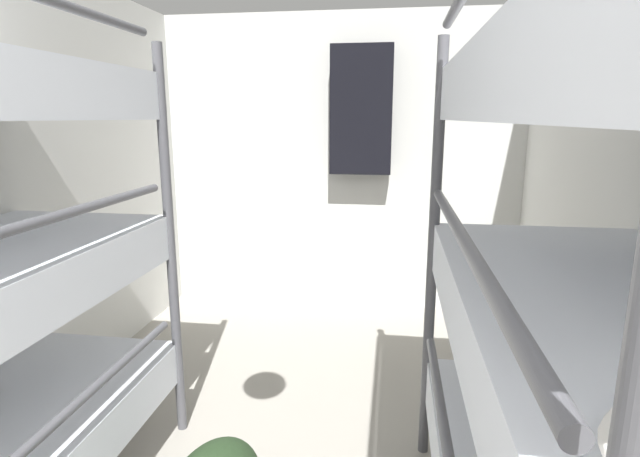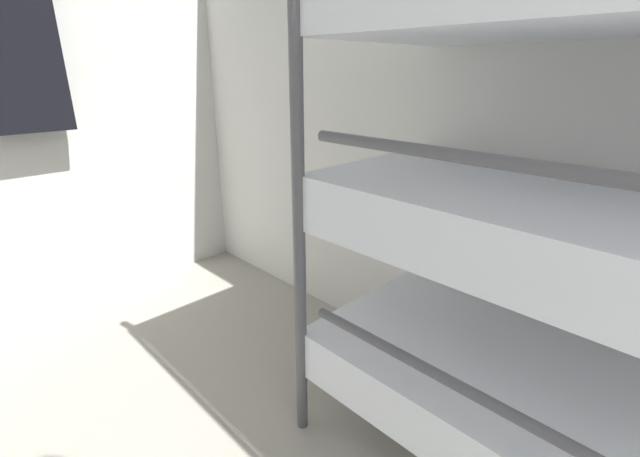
# 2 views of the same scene
# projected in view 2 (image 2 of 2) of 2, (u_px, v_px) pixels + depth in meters

# --- Properties ---
(wall_right) EXTENTS (0.06, 4.15, 2.22)m
(wall_right) POSITION_uv_depth(u_px,v_px,m) (490.00, 139.00, 1.71)
(wall_right) COLOR silver
(wall_right) RESTS_ON ground_plane
(hanging_coat) EXTENTS (0.44, 0.12, 0.90)m
(hanging_coat) POSITION_uv_depth(u_px,v_px,m) (5.00, 37.00, 2.04)
(hanging_coat) COLOR black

